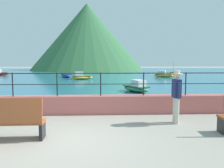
{
  "coord_description": "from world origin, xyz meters",
  "views": [
    {
      "loc": [
        0.83,
        -6.07,
        2.12
      ],
      "look_at": [
        1.3,
        3.7,
        1.1
      ],
      "focal_mm": 38.66,
      "sensor_mm": 36.0,
      "label": 1
    }
  ],
  "objects_px": {
    "boat_6": "(136,87)",
    "boat_7": "(81,77)",
    "boat_5": "(163,75)",
    "bench_main": "(10,119)",
    "person_walking": "(176,94)",
    "boat_3": "(173,73)",
    "boat_4": "(66,76)"
  },
  "relations": [
    {
      "from": "boat_6",
      "to": "boat_7",
      "type": "height_order",
      "value": "same"
    },
    {
      "from": "boat_7",
      "to": "boat_5",
      "type": "bearing_deg",
      "value": 15.91
    },
    {
      "from": "bench_main",
      "to": "boat_6",
      "type": "relative_size",
      "value": 0.7
    },
    {
      "from": "boat_6",
      "to": "boat_5",
      "type": "bearing_deg",
      "value": 67.82
    },
    {
      "from": "bench_main",
      "to": "person_walking",
      "type": "relative_size",
      "value": 0.98
    },
    {
      "from": "bench_main",
      "to": "boat_6",
      "type": "height_order",
      "value": "bench_main"
    },
    {
      "from": "person_walking",
      "to": "boat_7",
      "type": "xyz_separation_m",
      "value": [
        -4.44,
        16.72,
        -0.65
      ]
    },
    {
      "from": "person_walking",
      "to": "boat_3",
      "type": "height_order",
      "value": "person_walking"
    },
    {
      "from": "boat_4",
      "to": "boat_7",
      "type": "xyz_separation_m",
      "value": [
        1.9,
        -2.83,
        0.07
      ]
    },
    {
      "from": "person_walking",
      "to": "boat_4",
      "type": "xyz_separation_m",
      "value": [
        -6.34,
        19.55,
        -0.72
      ]
    },
    {
      "from": "bench_main",
      "to": "boat_4",
      "type": "distance_m",
      "value": 21.09
    },
    {
      "from": "bench_main",
      "to": "boat_3",
      "type": "relative_size",
      "value": 0.7
    },
    {
      "from": "bench_main",
      "to": "boat_5",
      "type": "xyz_separation_m",
      "value": [
        9.52,
        20.81,
        -0.23
      ]
    },
    {
      "from": "boat_5",
      "to": "person_walking",
      "type": "bearing_deg",
      "value": -103.64
    },
    {
      "from": "person_walking",
      "to": "boat_6",
      "type": "relative_size",
      "value": 0.71
    },
    {
      "from": "bench_main",
      "to": "boat_7",
      "type": "relative_size",
      "value": 0.7
    },
    {
      "from": "bench_main",
      "to": "boat_3",
      "type": "xyz_separation_m",
      "value": [
        12.07,
        25.41,
        -0.3
      ]
    },
    {
      "from": "person_walking",
      "to": "boat_4",
      "type": "distance_m",
      "value": 20.57
    },
    {
      "from": "person_walking",
      "to": "boat_4",
      "type": "height_order",
      "value": "person_walking"
    },
    {
      "from": "bench_main",
      "to": "boat_4",
      "type": "relative_size",
      "value": 0.69
    },
    {
      "from": "person_walking",
      "to": "boat_4",
      "type": "relative_size",
      "value": 0.71
    },
    {
      "from": "boat_3",
      "to": "boat_7",
      "type": "distance_m",
      "value": 13.72
    },
    {
      "from": "bench_main",
      "to": "boat_4",
      "type": "xyz_separation_m",
      "value": [
        -1.51,
        21.03,
        -0.3
      ]
    },
    {
      "from": "boat_5",
      "to": "boat_7",
      "type": "distance_m",
      "value": 9.49
    },
    {
      "from": "boat_7",
      "to": "boat_6",
      "type": "bearing_deg",
      "value": -65.88
    },
    {
      "from": "boat_6",
      "to": "boat_7",
      "type": "xyz_separation_m",
      "value": [
        -4.22,
        9.43,
        0.0
      ]
    },
    {
      "from": "boat_4",
      "to": "boat_7",
      "type": "relative_size",
      "value": 1.01
    },
    {
      "from": "bench_main",
      "to": "boat_3",
      "type": "height_order",
      "value": "boat_3"
    },
    {
      "from": "boat_3",
      "to": "boat_5",
      "type": "distance_m",
      "value": 5.26
    },
    {
      "from": "boat_6",
      "to": "boat_7",
      "type": "bearing_deg",
      "value": 114.12
    },
    {
      "from": "bench_main",
      "to": "person_walking",
      "type": "xyz_separation_m",
      "value": [
        4.83,
        1.48,
        0.42
      ]
    },
    {
      "from": "bench_main",
      "to": "boat_6",
      "type": "distance_m",
      "value": 9.92
    }
  ]
}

